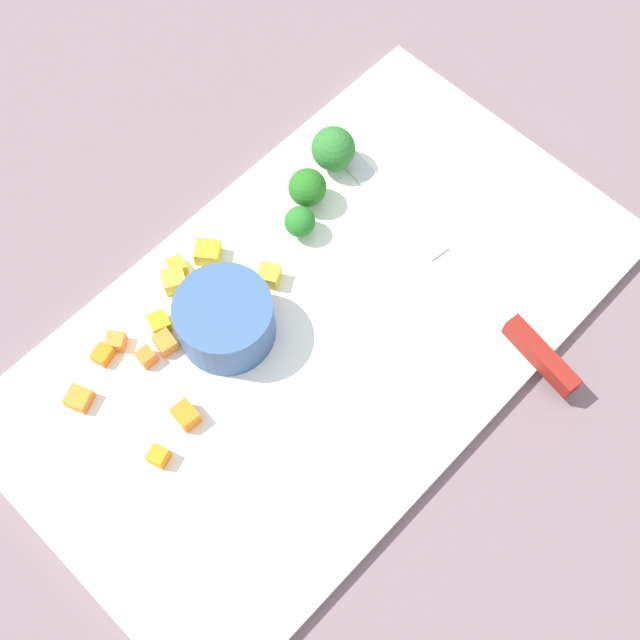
% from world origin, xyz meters
% --- Properties ---
extents(ground_plane, '(4.00, 4.00, 0.00)m').
position_xyz_m(ground_plane, '(0.00, 0.00, 0.00)').
color(ground_plane, '#6F5D62').
extents(cutting_board, '(0.53, 0.30, 0.01)m').
position_xyz_m(cutting_board, '(0.00, 0.00, 0.01)').
color(cutting_board, white).
rests_on(cutting_board, ground_plane).
extents(prep_bowl, '(0.08, 0.08, 0.05)m').
position_xyz_m(prep_bowl, '(-0.06, 0.05, 0.04)').
color(prep_bowl, '#355686').
rests_on(prep_bowl, cutting_board).
extents(chef_knife, '(0.06, 0.32, 0.02)m').
position_xyz_m(chef_knife, '(0.11, -0.08, 0.02)').
color(chef_knife, silver).
rests_on(chef_knife, cutting_board).
extents(carrot_dice_0, '(0.02, 0.02, 0.01)m').
position_xyz_m(carrot_dice_0, '(-0.14, 0.10, 0.02)').
color(carrot_dice_0, orange).
rests_on(carrot_dice_0, cutting_board).
extents(carrot_dice_1, '(0.02, 0.02, 0.01)m').
position_xyz_m(carrot_dice_1, '(-0.10, 0.08, 0.02)').
color(carrot_dice_1, orange).
rests_on(carrot_dice_1, cutting_board).
extents(carrot_dice_2, '(0.01, 0.01, 0.01)m').
position_xyz_m(carrot_dice_2, '(-0.12, 0.08, 0.02)').
color(carrot_dice_2, orange).
rests_on(carrot_dice_2, cutting_board).
extents(carrot_dice_3, '(0.02, 0.02, 0.02)m').
position_xyz_m(carrot_dice_3, '(-0.17, 0.01, 0.02)').
color(carrot_dice_3, orange).
rests_on(carrot_dice_3, cutting_board).
extents(carrot_dice_4, '(0.02, 0.02, 0.02)m').
position_xyz_m(carrot_dice_4, '(-0.13, 0.02, 0.02)').
color(carrot_dice_4, orange).
rests_on(carrot_dice_4, cutting_board).
extents(carrot_dice_5, '(0.02, 0.02, 0.01)m').
position_xyz_m(carrot_dice_5, '(-0.13, 0.11, 0.02)').
color(carrot_dice_5, orange).
rests_on(carrot_dice_5, cutting_board).
extents(carrot_dice_6, '(0.02, 0.02, 0.01)m').
position_xyz_m(carrot_dice_6, '(-0.18, 0.09, 0.02)').
color(carrot_dice_6, orange).
rests_on(carrot_dice_6, cutting_board).
extents(pepper_dice_0, '(0.02, 0.02, 0.02)m').
position_xyz_m(pepper_dice_0, '(0.00, 0.06, 0.02)').
color(pepper_dice_0, yellow).
rests_on(pepper_dice_0, cutting_board).
extents(pepper_dice_1, '(0.03, 0.03, 0.02)m').
position_xyz_m(pepper_dice_1, '(-0.02, 0.11, 0.02)').
color(pepper_dice_1, yellow).
rests_on(pepper_dice_1, cutting_board).
extents(pepper_dice_2, '(0.02, 0.02, 0.01)m').
position_xyz_m(pepper_dice_2, '(-0.05, 0.12, 0.02)').
color(pepper_dice_2, yellow).
rests_on(pepper_dice_2, cutting_board).
extents(pepper_dice_3, '(0.02, 0.02, 0.02)m').
position_xyz_m(pepper_dice_3, '(-0.06, 0.11, 0.02)').
color(pepper_dice_3, yellow).
rests_on(pepper_dice_3, cutting_board).
extents(pepper_dice_4, '(0.02, 0.02, 0.01)m').
position_xyz_m(pepper_dice_4, '(-0.09, 0.09, 0.02)').
color(pepper_dice_4, yellow).
rests_on(pepper_dice_4, cutting_board).
extents(broccoli_floret_0, '(0.03, 0.03, 0.04)m').
position_xyz_m(broccoli_floret_0, '(0.08, 0.09, 0.03)').
color(broccoli_floret_0, '#86AE55').
rests_on(broccoli_floret_0, cutting_board).
extents(broccoli_floret_1, '(0.03, 0.03, 0.03)m').
position_xyz_m(broccoli_floret_1, '(0.05, 0.07, 0.03)').
color(broccoli_floret_1, '#96B35B').
rests_on(broccoli_floret_1, cutting_board).
extents(broccoli_floret_2, '(0.04, 0.04, 0.04)m').
position_xyz_m(broccoli_floret_2, '(0.12, 0.10, 0.04)').
color(broccoli_floret_2, '#92B05E').
rests_on(broccoli_floret_2, cutting_board).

